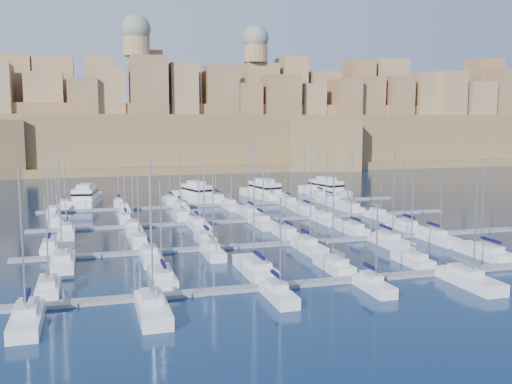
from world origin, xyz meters
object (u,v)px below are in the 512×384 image
object	(u,v)px
sailboat_0	(49,287)
sailboat_2	(256,268)
motor_yacht_b	(195,194)
motor_yacht_d	(325,189)
sailboat_4	(413,260)
motor_yacht_c	(264,191)
motor_yacht_a	(85,198)

from	to	relation	value
sailboat_0	sailboat_2	xyz separation A→B (m)	(24.93, 1.32, 0.07)
motor_yacht_b	motor_yacht_d	bearing A→B (deg)	1.02
motor_yacht_d	sailboat_2	bearing A→B (deg)	-119.51
sailboat_2	sailboat_4	distance (m)	21.93
sailboat_0	motor_yacht_d	distance (m)	95.80
sailboat_0	sailboat_2	size ratio (longest dim) A/B	0.68
motor_yacht_b	motor_yacht_d	world-z (taller)	same
sailboat_4	motor_yacht_c	distance (m)	71.02
motor_yacht_c	motor_yacht_d	bearing A→B (deg)	0.70
motor_yacht_b	motor_yacht_c	bearing A→B (deg)	1.33
sailboat_2	motor_yacht_b	xyz separation A→B (m)	(4.75, 69.02, 0.94)
motor_yacht_c	motor_yacht_d	world-z (taller)	same
sailboat_0	motor_yacht_d	size ratio (longest dim) A/B	0.63
sailboat_2	motor_yacht_b	world-z (taller)	sailboat_2
motor_yacht_c	motor_yacht_d	distance (m)	16.94
sailboat_2	sailboat_4	bearing A→B (deg)	-4.13
sailboat_4	motor_yacht_d	xyz separation A→B (m)	(17.55, 71.22, 1.00)
sailboat_0	motor_yacht_a	bearing A→B (deg)	86.98
sailboat_0	motor_yacht_a	size ratio (longest dim) A/B	0.63
sailboat_0	motor_yacht_a	distance (m)	71.06
sailboat_0	motor_yacht_d	world-z (taller)	sailboat_0
motor_yacht_a	motor_yacht_c	bearing A→B (deg)	-0.26
sailboat_0	motor_yacht_b	bearing A→B (deg)	67.12
sailboat_0	sailboat_2	distance (m)	24.96
motor_yacht_c	sailboat_2	bearing A→B (deg)	-107.94
motor_yacht_a	motor_yacht_d	distance (m)	60.61
sailboat_4	motor_yacht_c	size ratio (longest dim) A/B	0.72
motor_yacht_a	motor_yacht_d	xyz separation A→B (m)	(60.61, 0.01, 0.00)
sailboat_4	motor_yacht_a	distance (m)	83.22
motor_yacht_a	motor_yacht_d	bearing A→B (deg)	0.01
motor_yacht_a	sailboat_2	bearing A→B (deg)	-73.08
motor_yacht_a	motor_yacht_b	size ratio (longest dim) A/B	1.07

